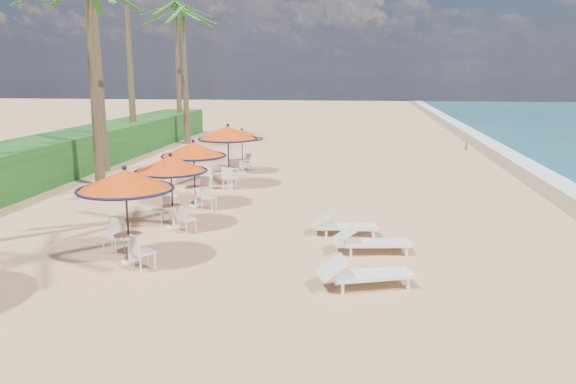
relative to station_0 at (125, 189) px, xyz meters
name	(u,v)px	position (x,y,z in m)	size (l,w,h in m)	color
ground	(330,278)	(5.16, -0.42, -1.93)	(160.00, 160.00, 0.00)	tan
wetsand_band	(560,196)	(13.56, 9.58, -1.93)	(1.40, 140.00, 0.02)	olive
scrub_hedge	(48,158)	(-8.34, 10.58, -1.03)	(3.00, 40.00, 1.80)	#194716
station_0	(125,189)	(0.00, 0.00, 0.00)	(2.42, 2.42, 2.53)	black
station_1	(171,171)	(0.02, 3.33, -0.13)	(2.26, 2.26, 2.36)	black
station_2	(194,157)	(-0.12, 6.16, -0.15)	(2.33, 2.44, 2.43)	black
station_3	(227,141)	(0.21, 9.83, 0.01)	(2.54, 2.54, 2.65)	black
station_4	(243,139)	(0.16, 13.23, -0.30)	(2.05, 2.05, 2.13)	black
lounger_near	(362,273)	(5.91, -0.99, -1.56)	(2.27, 1.34, 0.78)	white
lounger_mid	(369,241)	(6.09, 1.52, -1.58)	(2.17, 0.96, 0.75)	white
lounger_far	(343,225)	(5.31, 3.14, -1.60)	(2.00, 0.77, 0.70)	white
palm_6	(183,21)	(-5.84, 23.36, 6.00)	(5.00, 5.00, 8.70)	brown
palm_7	(176,14)	(-7.37, 26.56, 6.77)	(5.00, 5.00, 9.51)	brown
person	(466,144)	(12.18, 22.35, -1.52)	(0.30, 0.20, 0.82)	#906C49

